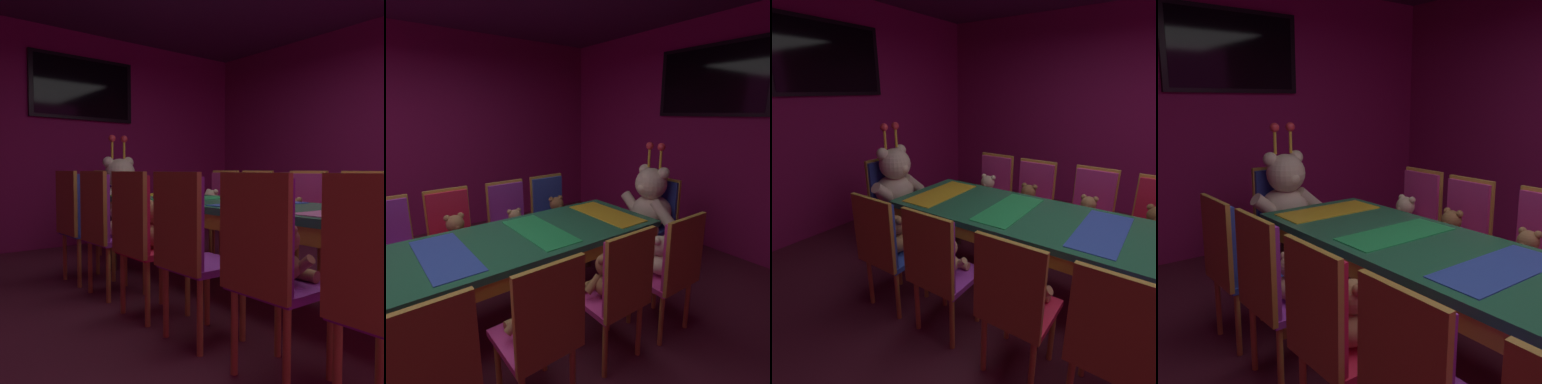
{
  "view_description": "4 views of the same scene",
  "coord_description": "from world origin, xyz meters",
  "views": [
    {
      "loc": [
        -2.29,
        -2.12,
        1.0
      ],
      "look_at": [
        0.23,
        1.1,
        0.78
      ],
      "focal_mm": 39.24,
      "sensor_mm": 36.0,
      "label": 1
    },
    {
      "loc": [
        2.09,
        -0.44,
        1.69
      ],
      "look_at": [
        0.19,
        1.0,
        1.07
      ],
      "focal_mm": 28.82,
      "sensor_mm": 36.0,
      "label": 2
    },
    {
      "loc": [
        -2.2,
        -0.33,
        1.71
      ],
      "look_at": [
        -0.16,
        1.1,
        0.87
      ],
      "focal_mm": 28.51,
      "sensor_mm": 36.0,
      "label": 3
    },
    {
      "loc": [
        -1.87,
        -1.19,
        1.57
      ],
      "look_at": [
        -0.18,
        0.99,
        0.99
      ],
      "focal_mm": 41.18,
      "sensor_mm": 36.0,
      "label": 4
    }
  ],
  "objects": [
    {
      "name": "teddy_left_5",
      "position": [
        -0.7,
        1.38,
        0.59
      ],
      "size": [
        0.26,
        0.34,
        0.32
      ],
      "color": "olive",
      "rests_on": "chair_left_5"
    },
    {
      "name": "teddy_left_3",
      "position": [
        -0.72,
        0.27,
        0.6
      ],
      "size": [
        0.27,
        0.35,
        0.33
      ],
      "color": "#9E7247",
      "rests_on": "chair_left_3"
    },
    {
      "name": "chair_right_3",
      "position": [
        0.86,
        0.26,
        0.6
      ],
      "size": [
        0.42,
        0.41,
        0.98
      ],
      "rotation": [
        0.0,
        0.0,
        3.14
      ],
      "color": "#CC338C",
      "rests_on": "ground_plane"
    },
    {
      "name": "chair_right_2",
      "position": [
        0.84,
        -0.3,
        0.6
      ],
      "size": [
        0.42,
        0.41,
        0.98
      ],
      "rotation": [
        0.0,
        0.0,
        3.14
      ],
      "color": "red",
      "rests_on": "ground_plane"
    },
    {
      "name": "chair_right_4",
      "position": [
        0.83,
        0.87,
        0.6
      ],
      "size": [
        0.42,
        0.41,
        0.98
      ],
      "rotation": [
        0.0,
        0.0,
        3.14
      ],
      "color": "#CC338C",
      "rests_on": "ground_plane"
    },
    {
      "name": "teddy_right_2",
      "position": [
        0.69,
        -0.3,
        0.6
      ],
      "size": [
        0.26,
        0.34,
        0.32
      ],
      "rotation": [
        0.0,
        0.0,
        3.14
      ],
      "color": "brown",
      "rests_on": "chair_right_2"
    },
    {
      "name": "chair_left_4",
      "position": [
        -0.84,
        0.86,
        0.6
      ],
      "size": [
        0.42,
        0.41,
        0.98
      ],
      "color": "purple",
      "rests_on": "ground_plane"
    },
    {
      "name": "chair_left_3",
      "position": [
        -0.86,
        0.27,
        0.6
      ],
      "size": [
        0.42,
        0.41,
        0.98
      ],
      "color": "red",
      "rests_on": "ground_plane"
    },
    {
      "name": "chair_left_5",
      "position": [
        -0.85,
        1.38,
        0.6
      ],
      "size": [
        0.42,
        0.41,
        0.98
      ],
      "color": "#2D47B2",
      "rests_on": "ground_plane"
    },
    {
      "name": "teddy_right_3",
      "position": [
        0.72,
        0.26,
        0.58
      ],
      "size": [
        0.24,
        0.31,
        0.29
      ],
      "rotation": [
        0.0,
        0.0,
        3.14
      ],
      "color": "#9E7247",
      "rests_on": "chair_right_3"
    },
    {
      "name": "throne_chair",
      "position": [
        0.0,
        2.29,
        0.6
      ],
      "size": [
        0.41,
        0.42,
        0.98
      ],
      "rotation": [
        0.0,
        0.0,
        -1.57
      ],
      "color": "#2D47B2",
      "rests_on": "ground_plane"
    },
    {
      "name": "wall_right",
      "position": [
        2.6,
        0.0,
        1.4
      ],
      "size": [
        0.12,
        6.4,
        2.8
      ],
      "primitive_type": "cube",
      "color": "#8C1959",
      "rests_on": "ground_plane"
    },
    {
      "name": "banquet_table",
      "position": [
        0.0,
        0.0,
        0.66
      ],
      "size": [
        0.9,
        3.49,
        0.75
      ],
      "color": "#26724C",
      "rests_on": "ground_plane"
    },
    {
      "name": "teddy_right_5",
      "position": [
        0.72,
        1.39,
        0.6
      ],
      "size": [
        0.26,
        0.34,
        0.32
      ],
      "rotation": [
        0.0,
        0.0,
        3.14
      ],
      "color": "beige",
      "rests_on": "chair_right_5"
    },
    {
      "name": "chair_left_2",
      "position": [
        -0.87,
        -0.26,
        0.6
      ],
      "size": [
        0.42,
        0.41,
        0.98
      ],
      "color": "purple",
      "rests_on": "ground_plane"
    },
    {
      "name": "chair_right_5",
      "position": [
        0.86,
        1.39,
        0.6
      ],
      "size": [
        0.42,
        0.41,
        0.98
      ],
      "rotation": [
        0.0,
        0.0,
        3.14
      ],
      "color": "#CC338C",
      "rests_on": "ground_plane"
    },
    {
      "name": "wall_back",
      "position": [
        0.0,
        3.2,
        1.4
      ],
      "size": [
        5.2,
        0.12,
        2.8
      ],
      "primitive_type": "cube",
      "color": "#8C1959",
      "rests_on": "ground_plane"
    },
    {
      "name": "teddy_right_4",
      "position": [
        0.68,
        0.87,
        0.59
      ],
      "size": [
        0.26,
        0.33,
        0.31
      ],
      "rotation": [
        0.0,
        0.0,
        3.14
      ],
      "color": "olive",
      "rests_on": "chair_right_4"
    },
    {
      "name": "wall_tv",
      "position": [
        0.0,
        3.11,
        2.05
      ],
      "size": [
        1.4,
        0.06,
        0.81
      ],
      "color": "black"
    },
    {
      "name": "teddy_left_4",
      "position": [
        -0.7,
        0.86,
        0.57
      ],
      "size": [
        0.22,
        0.29,
        0.27
      ],
      "color": "tan",
      "rests_on": "chair_left_4"
    },
    {
      "name": "ground_plane",
      "position": [
        0.0,
        0.0,
        0.0
      ],
      "size": [
        7.9,
        7.9,
        0.0
      ],
      "primitive_type": "plane",
      "color": "#591E33"
    },
    {
      "name": "king_teddy_bear",
      "position": [
        0.0,
        2.12,
        0.75
      ],
      "size": [
        0.72,
        0.56,
        0.93
      ],
      "rotation": [
        0.0,
        0.0,
        -1.57
      ],
      "color": "beige",
      "rests_on": "throne_chair"
    }
  ]
}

